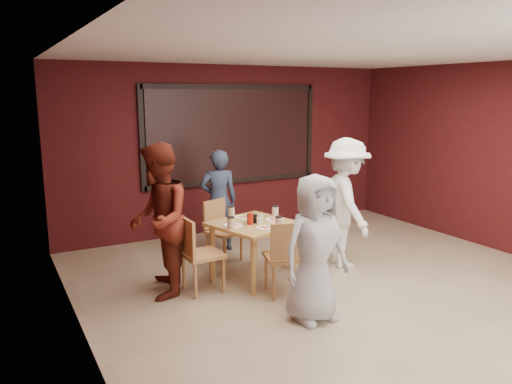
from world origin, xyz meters
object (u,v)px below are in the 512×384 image
chair_right (305,237)px  diner_front (315,249)px  dining_table (254,230)px  chair_back (220,227)px  diner_back (219,200)px  diner_left (159,221)px  diner_right (346,203)px  chair_front (287,254)px  chair_left (197,250)px

chair_right → diner_front: diner_front is taller
dining_table → chair_back: (-0.08, 0.86, -0.16)m
diner_back → diner_left: diner_left is taller
chair_back → diner_right: size_ratio=0.49×
chair_front → diner_back: (0.05, 2.00, 0.25)m
chair_back → diner_back: 0.57m
diner_back → diner_front: bearing=105.0°
dining_table → diner_back: size_ratio=0.75×
chair_left → chair_right: size_ratio=1.20×
diner_back → diner_right: (1.23, -1.46, 0.11)m
diner_right → dining_table: bearing=99.1°
chair_right → diner_right: 0.72m
diner_left → diner_back: bearing=153.1°
dining_table → diner_left: bearing=176.2°
chair_front → chair_right: bearing=44.1°
diner_left → dining_table: bearing=105.9°
chair_front → dining_table: bearing=94.8°
chair_front → diner_right: 1.44m
dining_table → chair_back: bearing=95.0°
chair_right → diner_front: size_ratio=0.50×
diner_back → chair_right: bearing=135.8°
chair_left → diner_right: bearing=-1.8°
dining_table → diner_front: (-0.01, -1.33, 0.12)m
chair_front → chair_left: 1.06m
chair_left → diner_back: (0.92, 1.39, 0.24)m
chair_front → diner_right: (1.28, 0.55, 0.36)m
diner_front → chair_right: bearing=57.1°
diner_front → chair_left: bearing=120.1°
chair_left → diner_left: bearing=159.1°
chair_right → diner_back: 1.49m
dining_table → chair_front: (0.06, -0.69, -0.13)m
chair_front → diner_front: (-0.06, -0.64, 0.26)m
diner_right → chair_left: bearing=103.2°
diner_front → diner_back: 2.65m
chair_back → chair_left: bearing=-128.1°
chair_back → diner_front: 2.21m
chair_left → diner_left: 0.57m
chair_left → diner_front: size_ratio=0.60×
chair_left → chair_front: bearing=-35.4°
dining_table → chair_left: 0.82m
diner_back → diner_left: size_ratio=0.85×
diner_right → chair_right: bearing=87.0°
chair_right → diner_left: bearing=178.7°
dining_table → diner_front: bearing=-90.3°
diner_front → diner_left: bearing=128.0°
dining_table → chair_back: size_ratio=1.33×
diner_front → diner_back: size_ratio=1.01×
chair_back → diner_back: diner_back is taller
dining_table → chair_right: 0.83m
diner_back → diner_right: size_ratio=0.87×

